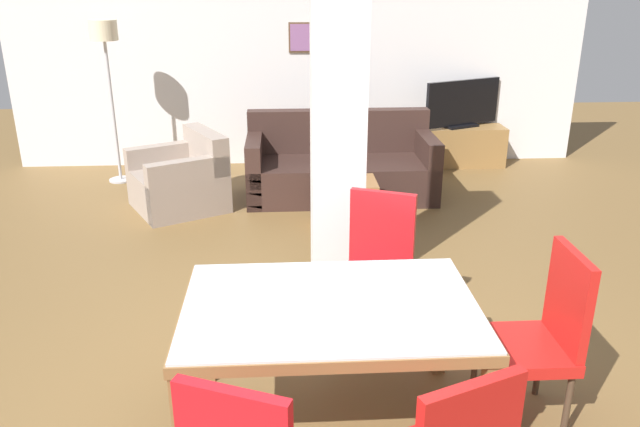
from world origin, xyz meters
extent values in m
plane|color=brown|center=(0.00, 0.00, 0.00)|extent=(18.00, 18.00, 0.00)
cube|color=silver|center=(0.00, 5.19, 1.35)|extent=(7.20, 0.06, 2.70)
cube|color=brown|center=(0.09, 5.15, 1.60)|extent=(0.44, 0.02, 0.36)
cube|color=#8C598C|center=(0.09, 5.14, 1.60)|extent=(0.40, 0.01, 0.32)
cube|color=silver|center=(0.17, 1.62, 1.35)|extent=(0.38, 0.37, 2.70)
cube|color=brown|center=(0.00, -0.48, 0.71)|extent=(1.52, 0.06, 0.06)
cube|color=brown|center=(0.00, 0.48, 0.71)|extent=(1.52, 0.06, 0.06)
cube|color=brown|center=(-0.73, 0.00, 0.71)|extent=(0.06, 0.89, 0.06)
cube|color=brown|center=(0.73, 0.00, 0.71)|extent=(0.06, 0.89, 0.06)
cube|color=silver|center=(0.00, 0.00, 0.75)|extent=(1.50, 0.99, 0.01)
cube|color=brown|center=(0.71, -0.46, 0.34)|extent=(0.08, 0.08, 0.68)
cube|color=brown|center=(-0.71, 0.46, 0.34)|extent=(0.08, 0.08, 0.68)
cube|color=brown|center=(0.71, 0.46, 0.34)|extent=(0.08, 0.08, 0.68)
cube|color=red|center=(1.04, 0.00, 0.44)|extent=(0.46, 0.46, 0.07)
cube|color=red|center=(1.25, 0.00, 0.74)|extent=(0.05, 0.44, 0.53)
cylinder|color=#473325|center=(0.85, -0.19, 0.20)|extent=(0.04, 0.04, 0.40)
cylinder|color=#473325|center=(0.85, 0.19, 0.20)|extent=(0.04, 0.04, 0.40)
cylinder|color=#473325|center=(1.23, -0.19, 0.20)|extent=(0.04, 0.04, 0.40)
cylinder|color=#473325|center=(1.23, 0.19, 0.20)|extent=(0.04, 0.04, 0.40)
cube|color=red|center=(0.34, 0.81, 0.44)|extent=(0.60, 0.60, 0.07)
cube|color=red|center=(0.42, 1.00, 0.74)|extent=(0.42, 0.22, 0.53)
cylinder|color=#473325|center=(0.44, 0.56, 0.20)|extent=(0.04, 0.04, 0.40)
cylinder|color=#473325|center=(0.09, 0.71, 0.20)|extent=(0.04, 0.04, 0.40)
cylinder|color=#473325|center=(0.59, 0.91, 0.20)|extent=(0.04, 0.04, 0.40)
cylinder|color=#473325|center=(0.24, 1.06, 0.20)|extent=(0.04, 0.04, 0.40)
cube|color=#38241F|center=(0.40, 3.77, 0.21)|extent=(2.05, 0.91, 0.42)
cube|color=#38241F|center=(0.40, 4.14, 0.66)|extent=(2.05, 0.18, 0.48)
cube|color=#38241F|center=(1.35, 3.77, 0.34)|extent=(0.16, 0.91, 0.69)
cube|color=#38241F|center=(-0.54, 3.77, 0.34)|extent=(0.16, 0.91, 0.69)
cube|color=#A18F82|center=(-1.34, 3.50, 0.20)|extent=(1.15, 1.15, 0.40)
cube|color=#A18F82|center=(-1.04, 3.66, 0.60)|extent=(0.56, 0.83, 0.40)
cube|color=#A18F82|center=(-1.17, 3.19, 0.31)|extent=(0.82, 0.53, 0.62)
cube|color=#A18F82|center=(-1.50, 3.81, 0.31)|extent=(0.82, 0.53, 0.62)
cube|color=#99683B|center=(0.36, 2.92, 0.44)|extent=(0.61, 0.45, 0.04)
cube|color=#99683B|center=(0.36, 2.92, 0.21)|extent=(0.53, 0.37, 0.42)
cylinder|color=#B2B7BC|center=(0.45, 2.98, 0.55)|extent=(0.06, 0.06, 0.17)
cylinder|color=#B2B7BC|center=(0.45, 2.98, 0.67)|extent=(0.03, 0.03, 0.06)
cylinder|color=#B7B7BC|center=(0.45, 2.98, 0.70)|extent=(0.03, 0.03, 0.01)
cube|color=olive|center=(2.04, 4.91, 0.25)|extent=(1.14, 0.40, 0.51)
cube|color=black|center=(2.04, 4.91, 0.52)|extent=(0.48, 0.36, 0.03)
cube|color=black|center=(2.04, 4.91, 0.82)|extent=(1.03, 0.50, 0.57)
cylinder|color=#B7B7BC|center=(-2.19, 4.51, 0.01)|extent=(0.28, 0.28, 0.02)
cylinder|color=#B7B7BC|center=(-2.19, 4.51, 0.83)|extent=(0.04, 0.04, 1.62)
cylinder|color=beige|center=(-2.19, 4.51, 1.75)|extent=(0.31, 0.31, 0.22)
camera|label=1|loc=(-0.22, -2.79, 2.31)|focal=35.00mm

